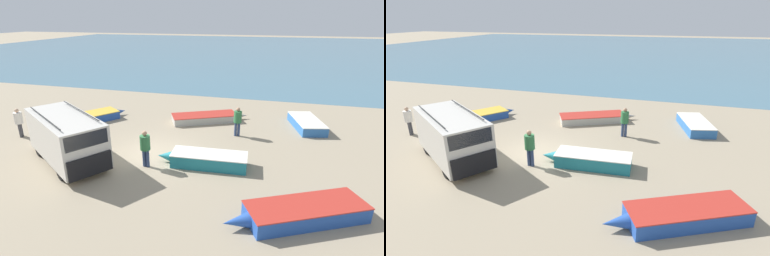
% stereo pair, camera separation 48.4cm
% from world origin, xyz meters
% --- Properties ---
extents(ground_plane, '(200.00, 200.00, 0.00)m').
position_xyz_m(ground_plane, '(0.00, 0.00, 0.00)').
color(ground_plane, gray).
extents(sea_water, '(120.00, 80.00, 0.01)m').
position_xyz_m(sea_water, '(0.00, 52.00, 0.00)').
color(sea_water, '#477084').
rests_on(sea_water, ground_plane).
extents(parked_van, '(5.42, 4.53, 2.43)m').
position_xyz_m(parked_van, '(-3.53, -1.75, 1.26)').
color(parked_van, beige).
rests_on(parked_van, ground_plane).
extents(fishing_rowboat_0, '(4.96, 3.16, 0.60)m').
position_xyz_m(fishing_rowboat_0, '(7.00, -3.53, 0.30)').
color(fishing_rowboat_0, '#234CA3').
rests_on(fishing_rowboat_0, ground_plane).
extents(fishing_rowboat_1, '(5.05, 3.22, 0.50)m').
position_xyz_m(fishing_rowboat_1, '(1.61, 5.68, 0.25)').
color(fishing_rowboat_1, '#ADA89E').
rests_on(fishing_rowboat_1, ground_plane).
extents(fishing_rowboat_2, '(2.24, 4.12, 0.57)m').
position_xyz_m(fishing_rowboat_2, '(7.90, 6.22, 0.29)').
color(fishing_rowboat_2, '#2D66AD').
rests_on(fishing_rowboat_2, ground_plane).
extents(fishing_rowboat_3, '(4.32, 1.47, 0.63)m').
position_xyz_m(fishing_rowboat_3, '(2.94, -0.48, 0.32)').
color(fishing_rowboat_3, '#1E757F').
rests_on(fishing_rowboat_3, ground_plane).
extents(fishing_rowboat_4, '(3.32, 4.10, 0.54)m').
position_xyz_m(fishing_rowboat_4, '(-5.79, 3.75, 0.27)').
color(fishing_rowboat_4, '#234CA3').
rests_on(fishing_rowboat_4, ground_plane).
extents(fisherman_0, '(0.47, 0.47, 1.78)m').
position_xyz_m(fisherman_0, '(0.28, -1.30, 1.07)').
color(fisherman_0, navy).
rests_on(fisherman_0, ground_plane).
extents(fisherman_1, '(0.45, 0.45, 1.70)m').
position_xyz_m(fisherman_1, '(-8.20, 0.18, 1.02)').
color(fisherman_1, '#38383D').
rests_on(fisherman_1, ground_plane).
extents(fisherman_2, '(0.46, 0.46, 1.73)m').
position_xyz_m(fisherman_2, '(3.90, 3.62, 1.04)').
color(fisherman_2, navy).
rests_on(fisherman_2, ground_plane).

